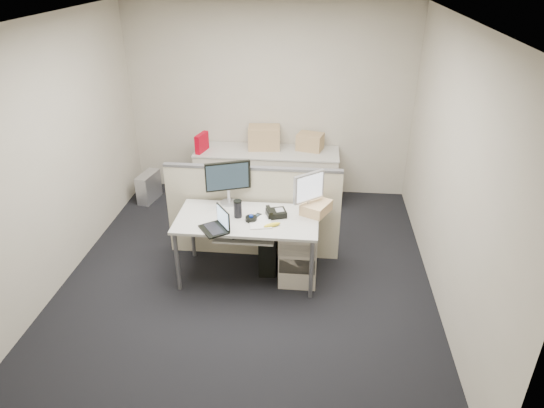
# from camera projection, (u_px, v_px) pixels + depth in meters

# --- Properties ---
(floor) EXTENTS (4.00, 4.50, 0.01)m
(floor) POSITION_uv_depth(u_px,v_px,m) (249.00, 275.00, 5.45)
(floor) COLOR black
(floor) RESTS_ON ground
(ceiling) EXTENTS (4.00, 4.50, 0.01)m
(ceiling) POSITION_uv_depth(u_px,v_px,m) (242.00, 20.00, 4.20)
(ceiling) COLOR white
(ceiling) RESTS_ON ground
(wall_back) EXTENTS (4.00, 0.02, 2.70)m
(wall_back) POSITION_uv_depth(u_px,v_px,m) (269.00, 102.00, 6.81)
(wall_back) COLOR #BAB29E
(wall_back) RESTS_ON ground
(wall_front) EXTENTS (4.00, 0.02, 2.70)m
(wall_front) POSITION_uv_depth(u_px,v_px,m) (189.00, 312.00, 2.84)
(wall_front) COLOR #BAB29E
(wall_front) RESTS_ON ground
(wall_left) EXTENTS (0.02, 4.50, 2.70)m
(wall_left) POSITION_uv_depth(u_px,v_px,m) (54.00, 156.00, 5.00)
(wall_left) COLOR #BAB29E
(wall_left) RESTS_ON ground
(wall_right) EXTENTS (0.02, 4.50, 2.70)m
(wall_right) POSITION_uv_depth(u_px,v_px,m) (452.00, 172.00, 4.65)
(wall_right) COLOR #BAB29E
(wall_right) RESTS_ON ground
(desk) EXTENTS (1.50, 0.75, 0.73)m
(desk) POSITION_uv_depth(u_px,v_px,m) (247.00, 224.00, 5.14)
(desk) COLOR #B1B0A8
(desk) RESTS_ON floor
(keyboard_tray) EXTENTS (0.62, 0.32, 0.02)m
(keyboard_tray) POSITION_uv_depth(u_px,v_px,m) (245.00, 236.00, 5.00)
(keyboard_tray) COLOR #B1B0A8
(keyboard_tray) RESTS_ON desk
(drawer_pedestal) EXTENTS (0.40, 0.55, 0.65)m
(drawer_pedestal) POSITION_uv_depth(u_px,v_px,m) (298.00, 251.00, 5.29)
(drawer_pedestal) COLOR beige
(drawer_pedestal) RESTS_ON floor
(cubicle_partition) EXTENTS (2.00, 0.06, 1.10)m
(cubicle_partition) POSITION_uv_depth(u_px,v_px,m) (253.00, 213.00, 5.58)
(cubicle_partition) COLOR #B2AC8F
(cubicle_partition) RESTS_ON floor
(back_counter) EXTENTS (2.00, 0.60, 0.72)m
(back_counter) POSITION_uv_depth(u_px,v_px,m) (267.00, 176.00, 6.98)
(back_counter) COLOR beige
(back_counter) RESTS_ON floor
(monitor_main) EXTENTS (0.53, 0.35, 0.50)m
(monitor_main) POSITION_uv_depth(u_px,v_px,m) (228.00, 183.00, 5.30)
(monitor_main) COLOR black
(monitor_main) RESTS_ON desk
(monitor_small) EXTENTS (0.41, 0.39, 0.46)m
(monitor_small) POSITION_uv_depth(u_px,v_px,m) (309.00, 194.00, 5.11)
(monitor_small) COLOR #B7B7BC
(monitor_small) RESTS_ON desk
(laptop) EXTENTS (0.35, 0.37, 0.22)m
(laptop) POSITION_uv_depth(u_px,v_px,m) (213.00, 221.00, 4.84)
(laptop) COLOR black
(laptop) RESTS_ON desk
(trackball) EXTENTS (0.14, 0.14, 0.05)m
(trackball) POSITION_uv_depth(u_px,v_px,m) (251.00, 219.00, 5.05)
(trackball) COLOR black
(trackball) RESTS_ON desk
(desk_phone) EXTENTS (0.24, 0.22, 0.06)m
(desk_phone) POSITION_uv_depth(u_px,v_px,m) (276.00, 213.00, 5.14)
(desk_phone) COLOR black
(desk_phone) RESTS_ON desk
(paper_stack) EXTENTS (0.27, 0.32, 0.01)m
(paper_stack) POSITION_uv_depth(u_px,v_px,m) (260.00, 222.00, 5.02)
(paper_stack) COLOR silver
(paper_stack) RESTS_ON desk
(sticky_pad) EXTENTS (0.08, 0.08, 0.01)m
(sticky_pad) POSITION_uv_depth(u_px,v_px,m) (264.00, 218.00, 5.09)
(sticky_pad) COLOR yellow
(sticky_pad) RESTS_ON desk
(travel_mug) EXTENTS (0.11, 0.11, 0.18)m
(travel_mug) POSITION_uv_depth(u_px,v_px,m) (238.00, 209.00, 5.09)
(travel_mug) COLOR black
(travel_mug) RESTS_ON desk
(banana) EXTENTS (0.19, 0.13, 0.04)m
(banana) POSITION_uv_depth(u_px,v_px,m) (272.00, 225.00, 4.94)
(banana) COLOR yellow
(banana) RESTS_ON desk
(cellphone) EXTENTS (0.09, 0.12, 0.01)m
(cellphone) POSITION_uv_depth(u_px,v_px,m) (257.00, 216.00, 5.14)
(cellphone) COLOR black
(cellphone) RESTS_ON desk
(manila_folders) EXTENTS (0.36, 0.39, 0.12)m
(manila_folders) POSITION_uv_depth(u_px,v_px,m) (316.00, 208.00, 5.20)
(manila_folders) COLOR #E8BA7B
(manila_folders) RESTS_ON desk
(keyboard) EXTENTS (0.43, 0.29, 0.02)m
(keyboard) POSITION_uv_depth(u_px,v_px,m) (250.00, 232.00, 5.02)
(keyboard) COLOR black
(keyboard) RESTS_ON keyboard_tray
(pc_tower_desk) EXTENTS (0.22, 0.48, 0.44)m
(pc_tower_desk) POSITION_uv_depth(u_px,v_px,m) (268.00, 249.00, 5.50)
(pc_tower_desk) COLOR black
(pc_tower_desk) RESTS_ON floor
(pc_tower_spare_dark) EXTENTS (0.31, 0.49, 0.43)m
(pc_tower_spare_dark) POSITION_uv_depth(u_px,v_px,m) (195.00, 184.00, 7.08)
(pc_tower_spare_dark) COLOR black
(pc_tower_spare_dark) RESTS_ON floor
(pc_tower_spare_silver) EXTENTS (0.25, 0.46, 0.41)m
(pc_tower_spare_silver) POSITION_uv_depth(u_px,v_px,m) (149.00, 187.00, 7.01)
(pc_tower_spare_silver) COLOR #B7B7BC
(pc_tower_spare_silver) RESTS_ON floor
(cardboard_box_left) EXTENTS (0.47, 0.37, 0.33)m
(cardboard_box_left) POSITION_uv_depth(u_px,v_px,m) (264.00, 138.00, 6.85)
(cardboard_box_left) COLOR tan
(cardboard_box_left) RESTS_ON back_counter
(cardboard_box_right) EXTENTS (0.40, 0.35, 0.25)m
(cardboard_box_right) POSITION_uv_depth(u_px,v_px,m) (310.00, 142.00, 6.81)
(cardboard_box_right) COLOR tan
(cardboard_box_right) RESTS_ON back_counter
(red_binder) EXTENTS (0.14, 0.30, 0.28)m
(red_binder) POSITION_uv_depth(u_px,v_px,m) (202.00, 143.00, 6.74)
(red_binder) COLOR #AC0013
(red_binder) RESTS_ON back_counter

